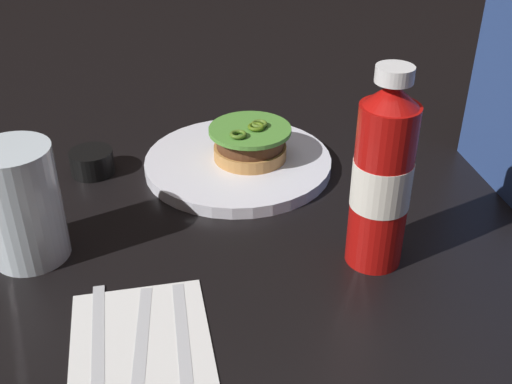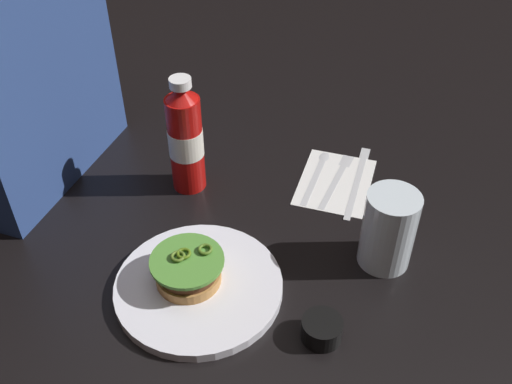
# 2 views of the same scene
# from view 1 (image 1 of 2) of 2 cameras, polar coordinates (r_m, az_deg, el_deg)

# --- Properties ---
(ground_plane) EXTENTS (3.00, 3.00, 0.00)m
(ground_plane) POSITION_cam_1_polar(r_m,az_deg,el_deg) (0.80, -6.96, -1.44)
(ground_plane) COLOR black
(dinner_plate) EXTENTS (0.26, 0.26, 0.02)m
(dinner_plate) POSITION_cam_1_polar(r_m,az_deg,el_deg) (0.88, -1.64, 2.67)
(dinner_plate) COLOR white
(dinner_plate) RESTS_ON ground_plane
(burger_sandwich) EXTENTS (0.11, 0.11, 0.05)m
(burger_sandwich) POSITION_cam_1_polar(r_m,az_deg,el_deg) (0.87, -0.55, 4.53)
(burger_sandwich) COLOR #BA8144
(burger_sandwich) RESTS_ON dinner_plate
(ketchup_bottle) EXTENTS (0.06, 0.06, 0.23)m
(ketchup_bottle) POSITION_cam_1_polar(r_m,az_deg,el_deg) (0.67, 11.43, 1.25)
(ketchup_bottle) COLOR #B00F0C
(ketchup_bottle) RESTS_ON ground_plane
(water_glass) EXTENTS (0.08, 0.08, 0.14)m
(water_glass) POSITION_cam_1_polar(r_m,az_deg,el_deg) (0.72, -20.61, -1.06)
(water_glass) COLOR silver
(water_glass) RESTS_ON ground_plane
(condiment_cup) EXTENTS (0.06, 0.06, 0.03)m
(condiment_cup) POSITION_cam_1_polar(r_m,az_deg,el_deg) (0.90, -14.76, 2.67)
(condiment_cup) COLOR black
(condiment_cup) RESTS_ON ground_plane
(napkin) EXTENTS (0.18, 0.14, 0.00)m
(napkin) POSITION_cam_1_polar(r_m,az_deg,el_deg) (0.62, -10.46, -13.84)
(napkin) COLOR white
(napkin) RESTS_ON ground_plane
(butter_knife) EXTENTS (0.22, 0.02, 0.00)m
(butter_knife) POSITION_cam_1_polar(r_m,az_deg,el_deg) (0.60, -14.30, -15.83)
(butter_knife) COLOR silver
(butter_knife) RESTS_ON napkin
(fork_utensil) EXTENTS (0.18, 0.03, 0.00)m
(fork_utensil) POSITION_cam_1_polar(r_m,az_deg,el_deg) (0.60, -10.61, -14.85)
(fork_utensil) COLOR silver
(fork_utensil) RESTS_ON napkin
(spoon_utensil) EXTENTS (0.18, 0.03, 0.00)m
(spoon_utensil) POSITION_cam_1_polar(r_m,az_deg,el_deg) (0.59, -6.52, -15.10)
(spoon_utensil) COLOR silver
(spoon_utensil) RESTS_ON napkin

